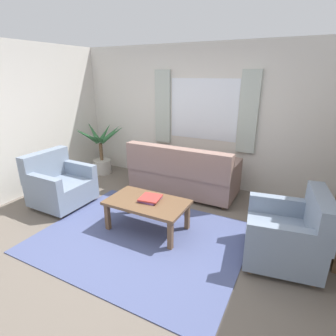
% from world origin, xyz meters
% --- Properties ---
extents(ground_plane, '(6.24, 6.24, 0.00)m').
position_xyz_m(ground_plane, '(0.00, 0.00, 0.00)').
color(ground_plane, '#6B6056').
extents(wall_back, '(5.32, 0.12, 2.60)m').
position_xyz_m(wall_back, '(0.00, 2.26, 1.30)').
color(wall_back, silver).
rests_on(wall_back, ground_plane).
extents(window_with_curtains, '(1.98, 0.07, 1.40)m').
position_xyz_m(window_with_curtains, '(0.00, 2.18, 1.45)').
color(window_with_curtains, white).
extents(area_rug, '(2.65, 2.09, 0.01)m').
position_xyz_m(area_rug, '(0.00, 0.00, 0.01)').
color(area_rug, '#4C5684').
rests_on(area_rug, ground_plane).
extents(couch, '(1.90, 0.82, 0.92)m').
position_xyz_m(couch, '(-0.11, 1.55, 0.37)').
color(couch, gray).
rests_on(couch, ground_plane).
extents(armchair_left, '(0.83, 0.85, 0.88)m').
position_xyz_m(armchair_left, '(-1.74, 0.23, 0.35)').
color(armchair_left, gray).
rests_on(armchair_left, ground_plane).
extents(armchair_right, '(0.94, 0.96, 0.88)m').
position_xyz_m(armchair_right, '(1.75, 0.40, 0.35)').
color(armchair_right, gray).
rests_on(armchair_right, ground_plane).
extents(coffee_table, '(1.10, 0.64, 0.44)m').
position_xyz_m(coffee_table, '(-0.03, 0.23, 0.38)').
color(coffee_table, brown).
rests_on(coffee_table, ground_plane).
extents(book_stack_on_table, '(0.31, 0.31, 0.05)m').
position_xyz_m(book_stack_on_table, '(-0.01, 0.28, 0.46)').
color(book_stack_on_table, '#7F478C').
rests_on(book_stack_on_table, coffee_table).
extents(potted_plant, '(1.19, 1.09, 1.11)m').
position_xyz_m(potted_plant, '(-2.11, 1.71, 0.50)').
color(potted_plant, '#B7B2A8').
rests_on(potted_plant, ground_plane).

